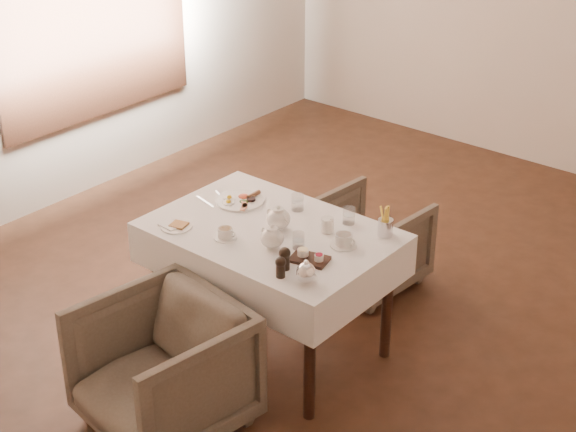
# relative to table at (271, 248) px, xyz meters

# --- Properties ---
(table) EXTENTS (1.28, 0.88, 0.75)m
(table) POSITION_rel_table_xyz_m (0.00, 0.00, 0.00)
(table) COLOR black
(table) RESTS_ON ground
(armchair_near) EXTENTS (0.81, 0.83, 0.67)m
(armchair_near) POSITION_rel_table_xyz_m (0.02, -0.84, -0.30)
(armchair_near) COLOR #4F463A
(armchair_near) RESTS_ON ground
(armchair_far) EXTENTS (0.66, 0.68, 0.58)m
(armchair_far) POSITION_rel_table_xyz_m (0.01, 0.91, -0.35)
(armchair_far) COLOR #4F463A
(armchair_far) RESTS_ON ground
(breakfast_plate) EXTENTS (0.27, 0.27, 0.03)m
(breakfast_plate) POSITION_rel_table_xyz_m (-0.34, 0.14, 0.13)
(breakfast_plate) COLOR white
(breakfast_plate) RESTS_ON table
(side_plate) EXTENTS (0.17, 0.17, 0.02)m
(side_plate) POSITION_rel_table_xyz_m (-0.41, -0.31, 0.12)
(side_plate) COLOR white
(side_plate) RESTS_ON table
(teapot_centre) EXTENTS (0.20, 0.16, 0.14)m
(teapot_centre) POSITION_rel_table_xyz_m (0.03, 0.03, 0.19)
(teapot_centre) COLOR white
(teapot_centre) RESTS_ON table
(teapot_front) EXTENTS (0.19, 0.16, 0.13)m
(teapot_front) POSITION_rel_table_xyz_m (0.14, -0.15, 0.18)
(teapot_front) COLOR white
(teapot_front) RESTS_ON table
(creamer) EXTENTS (0.08, 0.08, 0.08)m
(creamer) POSITION_rel_table_xyz_m (0.25, 0.17, 0.16)
(creamer) COLOR white
(creamer) RESTS_ON table
(teacup_near) EXTENTS (0.12, 0.12, 0.06)m
(teacup_near) POSITION_rel_table_xyz_m (-0.12, -0.23, 0.14)
(teacup_near) COLOR white
(teacup_near) RESTS_ON table
(teacup_far) EXTENTS (0.14, 0.14, 0.07)m
(teacup_far) POSITION_rel_table_xyz_m (0.40, 0.10, 0.15)
(teacup_far) COLOR white
(teacup_far) RESTS_ON table
(glass_left) EXTENTS (0.08, 0.08, 0.09)m
(glass_left) POSITION_rel_table_xyz_m (-0.03, 0.27, 0.16)
(glass_left) COLOR silver
(glass_left) RESTS_ON table
(glass_mid) EXTENTS (0.07, 0.07, 0.09)m
(glass_mid) POSITION_rel_table_xyz_m (0.24, -0.06, 0.16)
(glass_mid) COLOR silver
(glass_mid) RESTS_ON table
(glass_right) EXTENTS (0.08, 0.08, 0.09)m
(glass_right) POSITION_rel_table_xyz_m (0.28, 0.32, 0.16)
(glass_right) COLOR silver
(glass_right) RESTS_ON table
(condiment_board) EXTENTS (0.21, 0.17, 0.05)m
(condiment_board) POSITION_rel_table_xyz_m (0.36, -0.13, 0.13)
(condiment_board) COLOR black
(condiment_board) RESTS_ON table
(pepper_mill_left) EXTENTS (0.08, 0.08, 0.12)m
(pepper_mill_left) POSITION_rel_table_xyz_m (0.32, -0.27, 0.18)
(pepper_mill_left) COLOR black
(pepper_mill_left) RESTS_ON table
(pepper_mill_right) EXTENTS (0.07, 0.07, 0.11)m
(pepper_mill_right) POSITION_rel_table_xyz_m (0.35, -0.34, 0.17)
(pepper_mill_right) COLOR black
(pepper_mill_right) RESTS_ON table
(silver_pot) EXTENTS (0.13, 0.11, 0.13)m
(silver_pot) POSITION_rel_table_xyz_m (0.48, -0.30, 0.18)
(silver_pot) COLOR white
(silver_pot) RESTS_ON table
(fries_cup) EXTENTS (0.08, 0.08, 0.17)m
(fries_cup) POSITION_rel_table_xyz_m (0.51, 0.33, 0.19)
(fries_cup) COLOR silver
(fries_cup) RESTS_ON table
(cutlery_fork) EXTENTS (0.16, 0.09, 0.00)m
(cutlery_fork) POSITION_rel_table_xyz_m (-0.47, 0.11, 0.12)
(cutlery_fork) COLOR silver
(cutlery_fork) RESTS_ON table
(cutlery_knife) EXTENTS (0.17, 0.05, 0.00)m
(cutlery_knife) POSITION_rel_table_xyz_m (-0.50, 0.01, 0.12)
(cutlery_knife) COLOR silver
(cutlery_knife) RESTS_ON table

